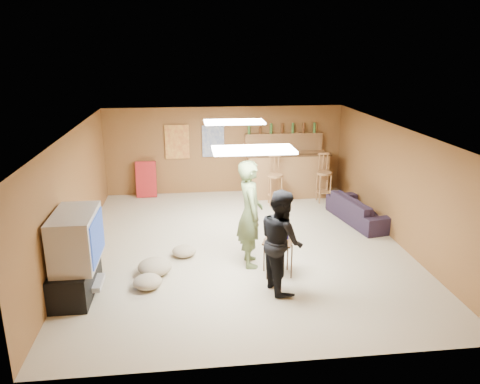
{
  "coord_description": "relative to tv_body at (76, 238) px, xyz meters",
  "views": [
    {
      "loc": [
        -0.98,
        -8.15,
        3.61
      ],
      "look_at": [
        0.0,
        0.2,
        1.0
      ],
      "focal_mm": 35.0,
      "sensor_mm": 36.0,
      "label": 1
    }
  ],
  "objects": [
    {
      "name": "wall_right",
      "position": [
        5.65,
        1.5,
        0.2
      ],
      "size": [
        0.02,
        7.0,
        2.2
      ],
      "primitive_type": "cube",
      "color": "brown",
      "rests_on": "ground"
    },
    {
      "name": "ceiling_panel_back",
      "position": [
        2.65,
        2.7,
        1.27
      ],
      "size": [
        1.2,
        0.6,
        0.04
      ],
      "primitive_type": "cube",
      "color": "white",
      "rests_on": "ceiling"
    },
    {
      "name": "wall_left",
      "position": [
        -0.35,
        1.5,
        0.2
      ],
      "size": [
        0.02,
        7.0,
        2.2
      ],
      "primitive_type": "cube",
      "color": "brown",
      "rests_on": "ground"
    },
    {
      "name": "wall_back",
      "position": [
        2.65,
        5.0,
        0.2
      ],
      "size": [
        6.0,
        0.02,
        2.2
      ],
      "primitive_type": "cube",
      "color": "brown",
      "rests_on": "ground"
    },
    {
      "name": "person_black",
      "position": [
        3.06,
        -0.22,
        -0.1
      ],
      "size": [
        0.76,
        0.89,
        1.6
      ],
      "primitive_type": "imported",
      "rotation": [
        0.0,
        0.0,
        1.78
      ],
      "color": "black",
      "rests_on": "ground"
    },
    {
      "name": "cushion_near_tv",
      "position": [
        1.09,
        0.51,
        -0.77
      ],
      "size": [
        0.65,
        0.65,
        0.25
      ],
      "primitive_type": "ellipsoid",
      "rotation": [
        0.0,
        0.0,
        -0.17
      ],
      "color": "gray",
      "rests_on": "ground"
    },
    {
      "name": "cup_red_far",
      "position": [
        3.19,
        0.18,
        -0.25
      ],
      "size": [
        0.09,
        0.09,
        0.1
      ],
      "primitive_type": "cylinder",
      "rotation": [
        0.0,
        0.0,
        -0.27
      ],
      "color": "red",
      "rests_on": "tray_table"
    },
    {
      "name": "tv_screen",
      "position": [
        0.31,
        0.0,
        0.0
      ],
      "size": [
        0.02,
        0.95,
        0.65
      ],
      "primitive_type": "cube",
      "color": "navy",
      "rests_on": "tv_body"
    },
    {
      "name": "sofa",
      "position": [
        5.35,
        2.47,
        -0.63
      ],
      "size": [
        1.03,
        1.93,
        0.54
      ],
      "primitive_type": "imported",
      "rotation": [
        0.0,
        0.0,
        1.75
      ],
      "color": "black",
      "rests_on": "ground"
    },
    {
      "name": "tray_table",
      "position": [
        3.1,
        0.24,
        -0.6
      ],
      "size": [
        0.57,
        0.52,
        0.6
      ],
      "primitive_type": "cube",
      "rotation": [
        0.0,
        0.0,
        -0.39
      ],
      "color": "#392312",
      "rests_on": "ground"
    },
    {
      "name": "bar_backing",
      "position": [
        4.15,
        4.92,
        0.3
      ],
      "size": [
        2.0,
        0.14,
        0.6
      ],
      "primitive_type": "cube",
      "color": "brown",
      "rests_on": "bar_counter"
    },
    {
      "name": "bar_counter",
      "position": [
        4.15,
        4.45,
        -0.35
      ],
      "size": [
        2.0,
        0.6,
        1.1
      ],
      "primitive_type": "cube",
      "color": "brown",
      "rests_on": "ground"
    },
    {
      "name": "cushion_far",
      "position": [
        1.0,
        0.03,
        -0.8
      ],
      "size": [
        0.59,
        0.59,
        0.2
      ],
      "primitive_type": "ellipsoid",
      "rotation": [
        0.0,
        0.0,
        0.38
      ],
      "color": "gray",
      "rests_on": "ground"
    },
    {
      "name": "ground",
      "position": [
        2.65,
        1.5,
        -0.9
      ],
      "size": [
        7.0,
        7.0,
        0.0
      ],
      "primitive_type": "plane",
      "color": "#B6A88B",
      "rests_on": "ground"
    },
    {
      "name": "poster_right",
      "position": [
        2.35,
        4.96,
        0.45
      ],
      "size": [
        0.55,
        0.03,
        0.8
      ],
      "primitive_type": "cube",
      "color": "#334C99",
      "rests_on": "wall_back"
    },
    {
      "name": "tv_body",
      "position": [
        0.0,
        0.0,
        0.0
      ],
      "size": [
        0.6,
        1.1,
        0.8
      ],
      "primitive_type": "cube",
      "color": "#B2B2B7",
      "rests_on": "tv_stand"
    },
    {
      "name": "ceiling",
      "position": [
        2.65,
        1.5,
        1.3
      ],
      "size": [
        6.0,
        7.0,
        0.02
      ],
      "primitive_type": "cube",
      "color": "silver",
      "rests_on": "ground"
    },
    {
      "name": "bottle_row",
      "position": [
        4.09,
        4.88,
        0.75
      ],
      "size": [
        1.76,
        0.08,
        0.26
      ],
      "primitive_type": null,
      "color": "#3F7233",
      "rests_on": "bar_shelf"
    },
    {
      "name": "bar_stool_left",
      "position": [
        3.73,
        3.8,
        -0.24
      ],
      "size": [
        0.43,
        0.43,
        1.32
      ],
      "primitive_type": null,
      "rotation": [
        0.0,
        0.0,
        0.04
      ],
      "color": "brown",
      "rests_on": "ground"
    },
    {
      "name": "person_olive",
      "position": [
        2.7,
        0.7,
        0.02
      ],
      "size": [
        0.46,
        0.69,
        1.85
      ],
      "primitive_type": "imported",
      "rotation": [
        0.0,
        0.0,
        1.6
      ],
      "color": "#56673C",
      "rests_on": "ground"
    },
    {
      "name": "poster_left",
      "position": [
        1.45,
        4.96,
        0.45
      ],
      "size": [
        0.6,
        0.03,
        0.85
      ],
      "primitive_type": "cube",
      "color": "#BF3F26",
      "rests_on": "wall_back"
    },
    {
      "name": "bar_shelf",
      "position": [
        4.15,
        4.9,
        0.6
      ],
      "size": [
        2.0,
        0.18,
        0.05
      ],
      "primitive_type": "cube",
      "color": "brown",
      "rests_on": "bar_backing"
    },
    {
      "name": "tv_stand",
      "position": [
        -0.07,
        0.0,
        -0.65
      ],
      "size": [
        0.55,
        1.3,
        0.5
      ],
      "primitive_type": "cube",
      "color": "black",
      "rests_on": "ground"
    },
    {
      "name": "cushion_mid",
      "position": [
        1.57,
        1.15,
        -0.8
      ],
      "size": [
        0.53,
        0.53,
        0.19
      ],
      "primitive_type": "ellipsoid",
      "rotation": [
        0.0,
        0.0,
        -0.28
      ],
      "color": "gray",
      "rests_on": "ground"
    },
    {
      "name": "cup_red_near",
      "position": [
        3.0,
        0.27,
        -0.25
      ],
      "size": [
        0.1,
        0.1,
        0.1
      ],
      "primitive_type": "cylinder",
      "rotation": [
        0.0,
        0.0,
        0.37
      ],
      "color": "red",
      "rests_on": "tray_table"
    },
    {
      "name": "dvd_box",
      "position": [
        0.15,
        0.0,
        -0.75
      ],
      "size": [
        0.35,
        0.5,
        0.08
      ],
      "primitive_type": "cube",
      "color": "#B2B2B7",
      "rests_on": "tv_stand"
    },
    {
      "name": "wall_front",
      "position": [
        2.65,
        -2.0,
        0.2
      ],
      "size": [
        6.0,
        0.02,
        2.2
      ],
      "primitive_type": "cube",
      "color": "brown",
      "rests_on": "ground"
    },
    {
      "name": "ceiling_panel_front",
      "position": [
        2.65,
        0.0,
        1.27
      ],
      "size": [
        1.2,
        0.6,
        0.04
      ],
      "primitive_type": "cube",
      "color": "white",
      "rests_on": "ceiling"
    },
    {
      "name": "bar_lip",
      "position": [
        4.15,
        4.2,
        0.2
      ],
      "size": [
        2.1,
        0.12,
        0.05
      ],
      "primitive_type": "cube",
      "color": "#392312",
      "rests_on": "bar_counter"
    },
    {
      "name": "folding_chair_stack",
      "position": [
        0.65,
        4.8,
        -0.45
      ],
      "size": [
        0.5,
        0.26,
        0.91
      ],
      "primitive_type": "cube",
      "rotation": [
        -0.14,
        0.0,
        0.0
      ],
      "color": "red",
      "rests_on": "ground"
    },
    {
      "name": "cup_blue",
      "position": [
        3.25,
        0.31,
        -0.24
      ],
      "size": [
        0.11,
        0.11,
        0.11
      ],
      "primitive_type": "cylinder",
      "rotation": [
        0.0,
        0.0,
        0.42
      ],
      "color": "#151591",
      "rests_on": "tray_table"
    },
    {
      "name": "bar_stool_right",
      "position": [
        4.95,
        3.89,
        -0.25
      ],
      "size": [
        0.44,
        0.44,
        1.3
      ],
      "primitive_type": null,
      "rotation": [
        0.0,
        0.0,
        -0.08
      ],
      "color": "brown",
      "rests_on": "ground"
    }
  ]
}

